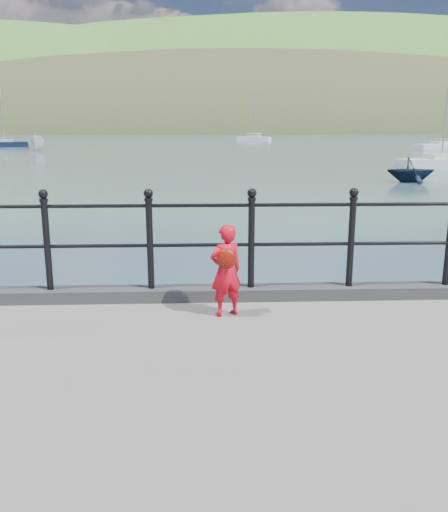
{
  "coord_description": "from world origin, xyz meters",
  "views": [
    {
      "loc": [
        0.01,
        -6.42,
        3.07
      ],
      "look_at": [
        0.27,
        -0.2,
        1.55
      ],
      "focal_mm": 38.0,
      "sensor_mm": 36.0,
      "label": 1
    }
  ],
  "objects_px": {
    "launch_navy": "(411,170)",
    "sailboat_left": "(5,145)",
    "child": "(226,270)",
    "sailboat_near": "(441,164)",
    "launch_white": "(36,143)",
    "sailboat_far": "(443,147)",
    "sailboat_deep": "(254,139)",
    "railing": "(201,233)"
  },
  "relations": [
    {
      "from": "child",
      "to": "sailboat_far",
      "type": "xyz_separation_m",
      "value": [
        29.36,
        60.5,
        -1.18
      ]
    },
    {
      "from": "child",
      "to": "launch_navy",
      "type": "xyz_separation_m",
      "value": [
        11.0,
        23.19,
        -0.85
      ]
    },
    {
      "from": "railing",
      "to": "sailboat_deep",
      "type": "relative_size",
      "value": 1.94
    },
    {
      "from": "child",
      "to": "sailboat_left",
      "type": "relative_size",
      "value": 0.12
    },
    {
      "from": "sailboat_near",
      "to": "sailboat_left",
      "type": "xyz_separation_m",
      "value": [
        -43.56,
        38.18,
        -0.0
      ]
    },
    {
      "from": "sailboat_near",
      "to": "sailboat_deep",
      "type": "xyz_separation_m",
      "value": [
        -7.0,
        65.7,
        0.0
      ]
    },
    {
      "from": "launch_white",
      "to": "sailboat_left",
      "type": "bearing_deg",
      "value": 114.03
    },
    {
      "from": "launch_navy",
      "to": "sailboat_deep",
      "type": "bearing_deg",
      "value": 1.48
    },
    {
      "from": "railing",
      "to": "sailboat_near",
      "type": "height_order",
      "value": "sailboat_near"
    },
    {
      "from": "launch_navy",
      "to": "sailboat_near",
      "type": "relative_size",
      "value": 0.28
    },
    {
      "from": "sailboat_near",
      "to": "sailboat_left",
      "type": "height_order",
      "value": "sailboat_near"
    },
    {
      "from": "launch_navy",
      "to": "sailboat_left",
      "type": "relative_size",
      "value": 0.3
    },
    {
      "from": "sailboat_far",
      "to": "launch_white",
      "type": "bearing_deg",
      "value": 161.25
    },
    {
      "from": "sailboat_far",
      "to": "sailboat_deep",
      "type": "distance_m",
      "value": 42.36
    },
    {
      "from": "launch_navy",
      "to": "sailboat_left",
      "type": "xyz_separation_m",
      "value": [
        -37.88,
        47.31,
        -0.34
      ]
    },
    {
      "from": "railing",
      "to": "sailboat_far",
      "type": "xyz_separation_m",
      "value": [
        29.63,
        59.93,
        -1.48
      ]
    },
    {
      "from": "launch_navy",
      "to": "sailboat_left",
      "type": "distance_m",
      "value": 60.61
    },
    {
      "from": "railing",
      "to": "sailboat_deep",
      "type": "xyz_separation_m",
      "value": [
        9.95,
        97.45,
        -1.48
      ]
    },
    {
      "from": "sailboat_far",
      "to": "sailboat_left",
      "type": "bearing_deg",
      "value": 149.96
    },
    {
      "from": "launch_white",
      "to": "sailboat_near",
      "type": "bearing_deg",
      "value": -46.99
    },
    {
      "from": "launch_white",
      "to": "sailboat_far",
      "type": "distance_m",
      "value": 48.8
    },
    {
      "from": "launch_white",
      "to": "sailboat_left",
      "type": "xyz_separation_m",
      "value": [
        -7.46,
        11.02,
        -0.58
      ]
    },
    {
      "from": "sailboat_deep",
      "to": "sailboat_near",
      "type": "bearing_deg",
      "value": -57.27
    },
    {
      "from": "launch_white",
      "to": "sailboat_deep",
      "type": "relative_size",
      "value": 0.51
    },
    {
      "from": "sailboat_deep",
      "to": "launch_white",
      "type": "bearing_deg",
      "value": -100.41
    },
    {
      "from": "sailboat_far",
      "to": "launch_navy",
      "type": "bearing_deg",
      "value": -136.16
    },
    {
      "from": "railing",
      "to": "sailboat_left",
      "type": "xyz_separation_m",
      "value": [
        -26.61,
        69.92,
        -1.49
      ]
    },
    {
      "from": "child",
      "to": "sailboat_far",
      "type": "distance_m",
      "value": 67.26
    },
    {
      "from": "child",
      "to": "sailboat_near",
      "type": "relative_size",
      "value": 0.11
    },
    {
      "from": "sailboat_near",
      "to": "launch_navy",
      "type": "bearing_deg",
      "value": -139.86
    },
    {
      "from": "child",
      "to": "launch_navy",
      "type": "bearing_deg",
      "value": -139.25
    },
    {
      "from": "sailboat_left",
      "to": "sailboat_deep",
      "type": "distance_m",
      "value": 45.77
    },
    {
      "from": "railing",
      "to": "sailboat_far",
      "type": "bearing_deg",
      "value": 63.69
    },
    {
      "from": "launch_navy",
      "to": "sailboat_deep",
      "type": "relative_size",
      "value": 0.27
    },
    {
      "from": "sailboat_deep",
      "to": "sailboat_left",
      "type": "bearing_deg",
      "value": -116.38
    },
    {
      "from": "railing",
      "to": "sailboat_near",
      "type": "bearing_deg",
      "value": 61.9
    },
    {
      "from": "launch_navy",
      "to": "sailboat_near",
      "type": "height_order",
      "value": "sailboat_near"
    },
    {
      "from": "sailboat_deep",
      "to": "railing",
      "type": "bearing_deg",
      "value": -69.19
    },
    {
      "from": "launch_white",
      "to": "sailboat_near",
      "type": "relative_size",
      "value": 0.53
    },
    {
      "from": "sailboat_far",
      "to": "sailboat_deep",
      "type": "height_order",
      "value": "sailboat_far"
    },
    {
      "from": "child",
      "to": "launch_white",
      "type": "distance_m",
      "value": 62.57
    },
    {
      "from": "sailboat_far",
      "to": "sailboat_left",
      "type": "relative_size",
      "value": 1.32
    }
  ]
}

